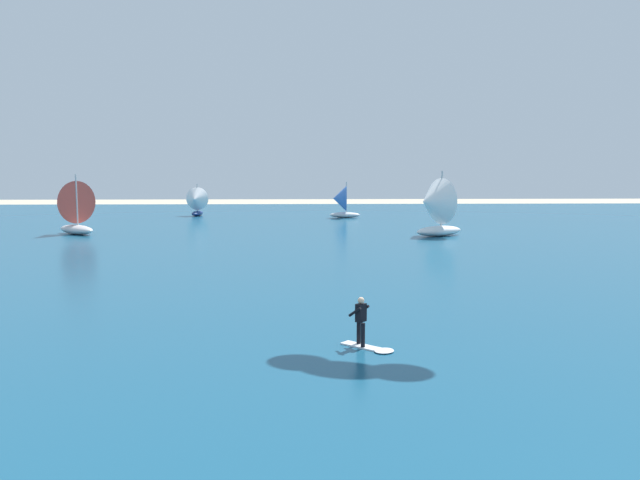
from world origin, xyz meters
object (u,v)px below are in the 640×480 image
(kitesurfer, at_px, (365,330))
(sailboat_leading, at_px, (196,201))
(sailboat_far_right, at_px, (341,201))
(sailboat_center_horizon, at_px, (433,207))
(sailboat_mid_left, at_px, (72,207))

(kitesurfer, xyz_separation_m, sailboat_leading, (-14.02, 55.74, 1.11))
(kitesurfer, xyz_separation_m, sailboat_far_right, (2.56, 52.83, 1.24))
(sailboat_far_right, relative_size, sailboat_leading, 1.08)
(kitesurfer, distance_m, sailboat_far_right, 52.91)
(sailboat_center_horizon, bearing_deg, sailboat_far_right, 108.35)
(kitesurfer, bearing_deg, sailboat_mid_left, 120.81)
(sailboat_leading, bearing_deg, kitesurfer, -75.88)
(sailboat_far_right, height_order, sailboat_leading, sailboat_far_right)
(kitesurfer, height_order, sailboat_leading, sailboat_leading)
(sailboat_far_right, height_order, sailboat_center_horizon, sailboat_center_horizon)
(sailboat_far_right, height_order, sailboat_mid_left, sailboat_mid_left)
(kitesurfer, xyz_separation_m, sailboat_mid_left, (-21.75, 36.47, 1.76))
(sailboat_far_right, xyz_separation_m, sailboat_center_horizon, (6.47, -19.52, 0.65))
(sailboat_center_horizon, bearing_deg, sailboat_leading, 135.79)
(sailboat_mid_left, distance_m, sailboat_center_horizon, 30.95)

